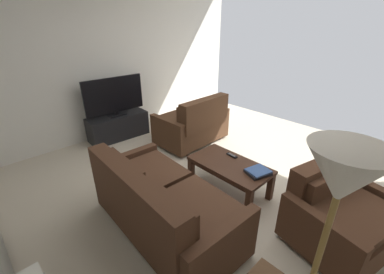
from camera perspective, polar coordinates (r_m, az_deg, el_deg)
ground_plane at (r=3.70m, az=9.48°, el=-9.73°), size 5.56×5.49×0.01m
wall_right at (r=5.21m, az=-15.36°, el=17.28°), size 0.12×5.49×2.90m
sofa_main at (r=2.68m, az=-7.09°, el=-14.91°), size 1.74×0.93×0.87m
loveseat_near at (r=4.55m, az=0.35°, el=3.05°), size 0.84×1.25×0.89m
coffee_table at (r=3.31m, az=8.52°, el=-6.97°), size 1.04×0.56×0.42m
floor_lamp at (r=1.19m, az=29.45°, el=-13.62°), size 0.30×0.30×1.68m
tv_stand at (r=5.01m, az=-16.34°, el=2.33°), size 0.46×1.12×0.46m
flat_tv at (r=4.82m, az=-17.21°, el=8.86°), size 0.21×1.11×0.70m
armchair_side at (r=2.99m, az=30.40°, el=-14.81°), size 1.01×1.13×0.79m
book_stack at (r=3.13m, az=14.74°, el=-7.63°), size 0.30×0.33×0.05m
tv_remote at (r=3.44m, az=9.01°, el=-4.15°), size 0.16×0.05×0.02m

